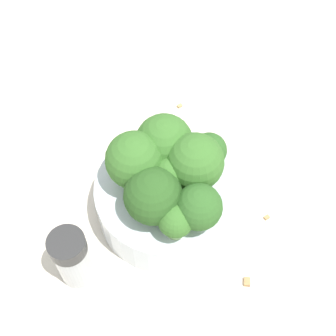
% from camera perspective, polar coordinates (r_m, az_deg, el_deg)
% --- Properties ---
extents(ground_plane, '(3.00, 3.00, 0.00)m').
position_cam_1_polar(ground_plane, '(0.53, 0.00, -5.08)').
color(ground_plane, beige).
extents(bowl, '(0.16, 0.16, 0.05)m').
position_cam_1_polar(bowl, '(0.51, 0.00, -3.73)').
color(bowl, silver).
rests_on(bowl, ground_plane).
extents(broccoli_floret_0, '(0.06, 0.06, 0.07)m').
position_cam_1_polar(broccoli_floret_0, '(0.48, -0.64, 3.03)').
color(broccoli_floret_0, '#8EB770').
rests_on(broccoli_floret_0, bowl).
extents(broccoli_floret_1, '(0.06, 0.06, 0.07)m').
position_cam_1_polar(broccoli_floret_1, '(0.46, 3.33, 0.37)').
color(broccoli_floret_1, '#7A9E5B').
rests_on(broccoli_floret_1, bowl).
extents(broccoli_floret_2, '(0.05, 0.05, 0.05)m').
position_cam_1_polar(broccoli_floret_2, '(0.44, 3.76, -4.83)').
color(broccoli_floret_2, '#84AD66').
rests_on(broccoli_floret_2, bowl).
extents(broccoli_floret_3, '(0.06, 0.06, 0.07)m').
position_cam_1_polar(broccoli_floret_3, '(0.46, -4.06, 0.89)').
color(broccoli_floret_3, '#7A9E5B').
rests_on(broccoli_floret_3, bowl).
extents(broccoli_floret_4, '(0.04, 0.04, 0.05)m').
position_cam_1_polar(broccoli_floret_4, '(0.46, -0.07, -1.12)').
color(broccoli_floret_4, '#8EB770').
rests_on(broccoli_floret_4, bowl).
extents(broccoli_floret_5, '(0.03, 0.03, 0.04)m').
position_cam_1_polar(broccoli_floret_5, '(0.44, 0.96, -6.46)').
color(broccoli_floret_5, '#84AD66').
rests_on(broccoli_floret_5, bowl).
extents(broccoli_floret_6, '(0.06, 0.06, 0.06)m').
position_cam_1_polar(broccoli_floret_6, '(0.45, -1.83, -3.44)').
color(broccoli_floret_6, '#8EB770').
rests_on(broccoli_floret_6, bowl).
extents(broccoli_floret_7, '(0.04, 0.04, 0.05)m').
position_cam_1_polar(broccoli_floret_7, '(0.48, 4.99, 1.99)').
color(broccoli_floret_7, '#7A9E5B').
rests_on(broccoli_floret_7, bowl).
extents(pepper_shaker, '(0.04, 0.04, 0.08)m').
position_cam_1_polar(pepper_shaker, '(0.47, -11.58, -10.70)').
color(pepper_shaker, '#B2B7BC').
rests_on(pepper_shaker, ground_plane).
extents(almond_crumb_0, '(0.01, 0.01, 0.01)m').
position_cam_1_polar(almond_crumb_0, '(0.57, 7.17, 0.23)').
color(almond_crumb_0, tan).
rests_on(almond_crumb_0, ground_plane).
extents(almond_crumb_1, '(0.01, 0.01, 0.01)m').
position_cam_1_polar(almond_crumb_1, '(0.54, 11.97, -5.83)').
color(almond_crumb_1, '#AD7F4C').
rests_on(almond_crumb_1, ground_plane).
extents(almond_crumb_2, '(0.01, 0.01, 0.01)m').
position_cam_1_polar(almond_crumb_2, '(0.50, 9.64, -13.42)').
color(almond_crumb_2, '#AD7F4C').
rests_on(almond_crumb_2, ground_plane).
extents(almond_crumb_3, '(0.01, 0.01, 0.01)m').
position_cam_1_polar(almond_crumb_3, '(0.62, 1.43, 7.67)').
color(almond_crumb_3, tan).
rests_on(almond_crumb_3, ground_plane).
extents(almond_crumb_4, '(0.01, 0.01, 0.01)m').
position_cam_1_polar(almond_crumb_4, '(0.53, -13.41, -8.06)').
color(almond_crumb_4, tan).
rests_on(almond_crumb_4, ground_plane).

